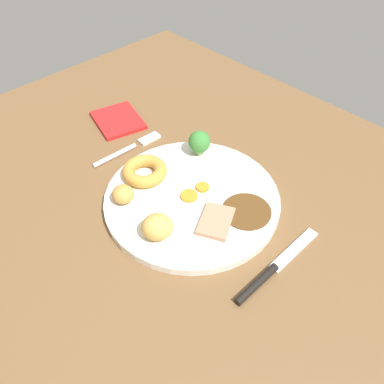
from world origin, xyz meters
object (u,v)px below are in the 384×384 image
Objects in this scene: dinner_plate at (192,199)px; meat_slice_main at (216,221)px; carrot_coin_front at (189,196)px; knife at (271,271)px; yorkshire_pudding at (145,171)px; carrot_coin_back at (203,187)px; roast_potato_left at (157,227)px; fork at (130,148)px; folded_napkin at (118,120)px; roast_potato_right at (123,194)px; broccoli_floret at (199,142)px.

meat_slice_main is (6.93, -1.41, 1.10)cm from dinner_plate.
dinner_plate is at bearing 62.67° from carrot_coin_front.
yorkshire_pudding is at bearing 92.04° from knife.
carrot_coin_back is (0.15, 3.11, 0.02)cm from carrot_coin_front.
carrot_coin_front is (-2.57, 9.14, -1.67)cm from roast_potato_left.
dinner_plate reaches higher than knife.
carrot_coin_back is at bearing -81.96° from fork.
yorkshire_pudding reaches higher than meat_slice_main.
folded_napkin is at bearing 169.47° from meat_slice_main.
carrot_coin_front is (-7.17, 0.94, -0.16)cm from meat_slice_main.
carrot_coin_front is (6.96, 8.45, -1.28)cm from roast_potato_right.
roast_potato_left is at bearing -76.40° from dinner_plate.
carrot_coin_front reaches higher than knife.
dinner_plate is at bearing -10.29° from folded_napkin.
meat_slice_main is 2.32× the size of carrot_coin_front.
broccoli_floret is at bearing 138.59° from carrot_coin_back.
folded_napkin is at bearing 69.41° from fork.
meat_slice_main is 1.83× the size of roast_potato_right.
folded_napkin is (-30.43, 14.71, -2.91)cm from roast_potato_left.
roast_potato_left reaches higher than fork.
dinner_plate is at bearing 85.23° from knife.
broccoli_floret is at bearing 117.33° from roast_potato_left.
yorkshire_pudding is at bearing -22.18° from folded_napkin.
roast_potato_left reaches higher than folded_napkin.
roast_potato_right is (-9.53, 0.69, -0.39)cm from roast_potato_left.
yorkshire_pudding is 6.87cm from roast_potato_right.
roast_potato_left is at bearing -74.30° from carrot_coin_front.
broccoli_floret is at bearing 143.85° from meat_slice_main.
carrot_coin_front is at bearing 105.70° from roast_potato_left.
roast_potato_left is 18.11cm from knife.
dinner_plate is 1.62× the size of knife.
roast_potato_right is at bearing 106.25° from knife.
carrot_coin_back is (9.44, 5.10, -0.86)cm from yorkshire_pudding.
yorkshire_pudding is 2.71× the size of carrot_coin_front.
dinner_plate is 8.07× the size of roast_potato_right.
yorkshire_pudding is 9.54cm from carrot_coin_front.
fork is (-18.80, 1.02, -0.31)cm from dinner_plate.
broccoli_floret is at bearing 78.85° from yorkshire_pudding.
meat_slice_main is 1.42× the size of broccoli_floret.
meat_slice_main reaches higher than carrot_coin_front.
carrot_coin_front is at bearing 50.51° from roast_potato_right.
meat_slice_main reaches higher than dinner_plate.
roast_potato_right reaches higher than knife.
carrot_coin_front reaches higher than dinner_plate.
meat_slice_main is 16.51cm from yorkshire_pudding.
carrot_coin_front is at bearing 86.75° from knife.
fork is 1.39× the size of folded_napkin.
yorkshire_pudding is at bearing -167.86° from carrot_coin_front.
carrot_coin_back reaches higher than dinner_plate.
fork is (-11.52, -7.95, -3.65)cm from broccoli_floret.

